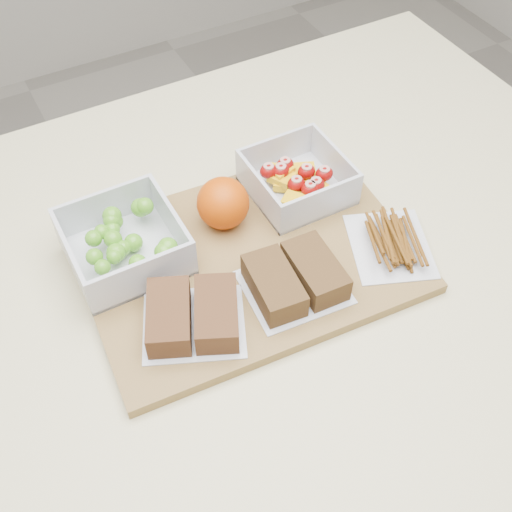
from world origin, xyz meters
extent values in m
cube|color=beige|center=(0.00, 0.00, 0.45)|extent=(1.20, 0.90, 0.90)
cube|color=olive|center=(0.01, 0.03, 0.91)|extent=(0.44, 0.33, 0.02)
cube|color=silver|center=(-0.13, 0.10, 0.92)|extent=(0.14, 0.14, 0.01)
cube|color=silver|center=(-0.13, 0.17, 0.95)|extent=(0.14, 0.01, 0.06)
cube|color=silver|center=(-0.13, 0.03, 0.95)|extent=(0.14, 0.01, 0.06)
cube|color=silver|center=(-0.06, 0.10, 0.95)|extent=(0.01, 0.13, 0.06)
cube|color=silver|center=(-0.19, 0.10, 0.95)|extent=(0.01, 0.13, 0.06)
sphere|color=#54A121|center=(-0.14, 0.09, 0.94)|extent=(0.02, 0.02, 0.02)
sphere|color=#54A121|center=(-0.17, 0.09, 0.95)|extent=(0.02, 0.02, 0.02)
sphere|color=#54A121|center=(-0.13, 0.14, 0.95)|extent=(0.02, 0.02, 0.02)
sphere|color=#54A121|center=(-0.11, 0.10, 0.94)|extent=(0.02, 0.02, 0.02)
sphere|color=#54A121|center=(-0.16, 0.12, 0.95)|extent=(0.02, 0.02, 0.02)
sphere|color=#54A121|center=(-0.13, 0.10, 0.94)|extent=(0.02, 0.02, 0.02)
sphere|color=#54A121|center=(-0.15, 0.12, 0.95)|extent=(0.02, 0.02, 0.02)
sphere|color=#54A121|center=(-0.08, 0.06, 0.96)|extent=(0.03, 0.03, 0.03)
sphere|color=#54A121|center=(-0.09, 0.14, 0.95)|extent=(0.03, 0.03, 0.03)
sphere|color=#54A121|center=(-0.13, 0.14, 0.95)|extent=(0.03, 0.03, 0.03)
sphere|color=#54A121|center=(-0.16, 0.07, 0.95)|extent=(0.02, 0.02, 0.02)
sphere|color=#54A121|center=(-0.08, 0.14, 0.95)|extent=(0.02, 0.02, 0.02)
sphere|color=#54A121|center=(-0.12, 0.06, 0.94)|extent=(0.02, 0.02, 0.02)
sphere|color=#54A121|center=(-0.12, 0.14, 0.95)|extent=(0.02, 0.02, 0.02)
sphere|color=#54A121|center=(-0.14, 0.11, 0.95)|extent=(0.02, 0.02, 0.02)
sphere|color=#54A121|center=(-0.13, 0.14, 0.95)|extent=(0.02, 0.02, 0.02)
sphere|color=#54A121|center=(-0.09, 0.05, 0.95)|extent=(0.03, 0.03, 0.03)
sphere|color=#54A121|center=(-0.08, 0.06, 0.94)|extent=(0.02, 0.02, 0.02)
sphere|color=#54A121|center=(-0.13, 0.13, 0.95)|extent=(0.02, 0.02, 0.02)
sphere|color=#54A121|center=(-0.15, 0.08, 0.94)|extent=(0.02, 0.02, 0.02)
cube|color=silver|center=(0.13, 0.10, 0.92)|extent=(0.13, 0.13, 0.00)
cube|color=silver|center=(0.13, 0.16, 0.94)|extent=(0.13, 0.00, 0.05)
cube|color=silver|center=(0.13, 0.04, 0.94)|extent=(0.13, 0.00, 0.05)
cube|color=silver|center=(0.19, 0.10, 0.94)|extent=(0.00, 0.12, 0.05)
cube|color=silver|center=(0.07, 0.10, 0.94)|extent=(0.00, 0.12, 0.05)
cube|color=#E7AC0C|center=(0.14, 0.08, 0.93)|extent=(0.04, 0.04, 0.01)
cube|color=#E7AC0C|center=(0.12, 0.12, 0.93)|extent=(0.05, 0.05, 0.01)
cube|color=#E7AC0C|center=(0.14, 0.11, 0.93)|extent=(0.04, 0.05, 0.01)
cube|color=#E7AC0C|center=(0.16, 0.12, 0.93)|extent=(0.04, 0.05, 0.01)
cube|color=#E7AC0C|center=(0.11, 0.11, 0.94)|extent=(0.04, 0.04, 0.01)
cube|color=#E7AC0C|center=(0.12, 0.12, 0.94)|extent=(0.04, 0.03, 0.01)
cube|color=#E7AC0C|center=(0.11, 0.06, 0.94)|extent=(0.04, 0.04, 0.01)
cube|color=#E7AC0C|center=(0.15, 0.07, 0.93)|extent=(0.04, 0.04, 0.01)
cube|color=#E7AC0C|center=(0.12, 0.11, 0.93)|extent=(0.04, 0.04, 0.01)
ellipsoid|color=#8C0C07|center=(0.15, 0.10, 0.95)|extent=(0.03, 0.02, 0.02)
ellipsoid|color=#8C0C07|center=(0.14, 0.07, 0.95)|extent=(0.03, 0.02, 0.02)
ellipsoid|color=#8C0C07|center=(0.10, 0.13, 0.95)|extent=(0.03, 0.02, 0.02)
ellipsoid|color=#8C0C07|center=(0.17, 0.09, 0.95)|extent=(0.03, 0.02, 0.02)
ellipsoid|color=#8C0C07|center=(0.11, 0.12, 0.95)|extent=(0.03, 0.02, 0.02)
ellipsoid|color=#8C0C07|center=(0.13, 0.07, 0.95)|extent=(0.03, 0.02, 0.02)
ellipsoid|color=#8C0C07|center=(0.12, 0.09, 0.95)|extent=(0.03, 0.02, 0.02)
ellipsoid|color=#8C0C07|center=(0.13, 0.13, 0.95)|extent=(0.03, 0.02, 0.02)
sphere|color=#D34904|center=(0.01, 0.10, 0.95)|extent=(0.07, 0.07, 0.07)
cube|color=silver|center=(-0.09, -0.04, 0.92)|extent=(0.15, 0.15, 0.00)
cube|color=brown|center=(-0.12, -0.03, 0.94)|extent=(0.08, 0.11, 0.04)
cube|color=brown|center=(-0.07, -0.05, 0.94)|extent=(0.08, 0.11, 0.04)
cube|color=silver|center=(0.04, -0.05, 0.92)|extent=(0.13, 0.12, 0.00)
cube|color=#55391D|center=(0.01, -0.04, 0.94)|extent=(0.06, 0.10, 0.04)
cube|color=#55391D|center=(0.07, -0.05, 0.94)|extent=(0.06, 0.10, 0.04)
cube|color=silver|center=(0.19, -0.05, 0.92)|extent=(0.14, 0.15, 0.00)
camera|label=1|loc=(-0.24, -0.46, 1.56)|focal=45.00mm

